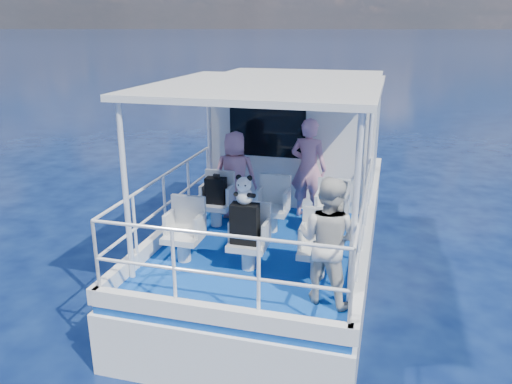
# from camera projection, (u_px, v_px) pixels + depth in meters

# --- Properties ---
(ground) EXTENTS (2000.00, 2000.00, 0.00)m
(ground) POSITION_uv_depth(u_px,v_px,m) (268.00, 289.00, 7.80)
(ground) COLOR #071237
(ground) RESTS_ON ground
(hull) EXTENTS (3.00, 7.00, 1.60)m
(hull) POSITION_uv_depth(u_px,v_px,m) (282.00, 261.00, 8.72)
(hull) COLOR white
(hull) RESTS_ON ground
(deck) EXTENTS (2.90, 6.90, 0.10)m
(deck) POSITION_uv_depth(u_px,v_px,m) (283.00, 216.00, 8.45)
(deck) COLOR #0A3A96
(deck) RESTS_ON hull
(cabin) EXTENTS (2.85, 2.00, 2.20)m
(cabin) POSITION_uv_depth(u_px,v_px,m) (298.00, 134.00, 9.28)
(cabin) COLOR white
(cabin) RESTS_ON deck
(canopy) EXTENTS (3.00, 3.20, 0.08)m
(canopy) POSITION_uv_depth(u_px,v_px,m) (266.00, 87.00, 6.63)
(canopy) COLOR white
(canopy) RESTS_ON cabin
(canopy_posts) EXTENTS (2.77, 2.97, 2.20)m
(canopy_posts) POSITION_uv_depth(u_px,v_px,m) (265.00, 170.00, 6.94)
(canopy_posts) COLOR white
(canopy_posts) RESTS_ON deck
(railings) EXTENTS (2.84, 3.59, 1.00)m
(railings) POSITION_uv_depth(u_px,v_px,m) (259.00, 218.00, 6.83)
(railings) COLOR white
(railings) RESTS_ON deck
(seat_port_fwd) EXTENTS (0.48, 0.46, 0.38)m
(seat_port_fwd) POSITION_uv_depth(u_px,v_px,m) (216.00, 214.00, 7.86)
(seat_port_fwd) COLOR silver
(seat_port_fwd) RESTS_ON deck
(seat_center_fwd) EXTENTS (0.48, 0.46, 0.38)m
(seat_center_fwd) POSITION_uv_depth(u_px,v_px,m) (272.00, 219.00, 7.64)
(seat_center_fwd) COLOR silver
(seat_center_fwd) RESTS_ON deck
(seat_stbd_fwd) EXTENTS (0.48, 0.46, 0.38)m
(seat_stbd_fwd) POSITION_uv_depth(u_px,v_px,m) (331.00, 225.00, 7.42)
(seat_stbd_fwd) COLOR silver
(seat_stbd_fwd) RESTS_ON deck
(seat_port_aft) EXTENTS (0.48, 0.46, 0.38)m
(seat_port_aft) POSITION_uv_depth(u_px,v_px,m) (184.00, 247.00, 6.67)
(seat_port_aft) COLOR silver
(seat_port_aft) RESTS_ON deck
(seat_center_aft) EXTENTS (0.48, 0.46, 0.38)m
(seat_center_aft) POSITION_uv_depth(u_px,v_px,m) (248.00, 255.00, 6.45)
(seat_center_aft) COLOR silver
(seat_center_aft) RESTS_ON deck
(seat_stbd_aft) EXTENTS (0.48, 0.46, 0.38)m
(seat_stbd_aft) POSITION_uv_depth(u_px,v_px,m) (318.00, 263.00, 6.23)
(seat_stbd_aft) COLOR silver
(seat_stbd_aft) RESTS_ON deck
(passenger_port_fwd) EXTENTS (0.58, 0.45, 1.43)m
(passenger_port_fwd) POSITION_uv_depth(u_px,v_px,m) (235.00, 175.00, 8.07)
(passenger_port_fwd) COLOR #C07C92
(passenger_port_fwd) RESTS_ON deck
(passenger_stbd_fwd) EXTENTS (0.65, 0.48, 1.64)m
(passenger_stbd_fwd) POSITION_uv_depth(u_px,v_px,m) (308.00, 168.00, 8.06)
(passenger_stbd_fwd) COLOR pink
(passenger_stbd_fwd) RESTS_ON deck
(passenger_stbd_aft) EXTENTS (0.85, 0.75, 1.48)m
(passenger_stbd_aft) POSITION_uv_depth(u_px,v_px,m) (328.00, 241.00, 5.54)
(passenger_stbd_aft) COLOR silver
(passenger_stbd_aft) RESTS_ON deck
(backpack_port) EXTENTS (0.31, 0.18, 0.41)m
(backpack_port) POSITION_uv_depth(u_px,v_px,m) (216.00, 191.00, 7.72)
(backpack_port) COLOR black
(backpack_port) RESTS_ON seat_port_fwd
(backpack_center) EXTENTS (0.35, 0.20, 0.52)m
(backpack_center) POSITION_uv_depth(u_px,v_px,m) (245.00, 224.00, 6.27)
(backpack_center) COLOR black
(backpack_center) RESTS_ON seat_center_aft
(compact_camera) EXTENTS (0.09, 0.06, 0.06)m
(compact_camera) POSITION_uv_depth(u_px,v_px,m) (216.00, 176.00, 7.66)
(compact_camera) COLOR black
(compact_camera) RESTS_ON backpack_port
(panda) EXTENTS (0.24, 0.20, 0.37)m
(panda) POSITION_uv_depth(u_px,v_px,m) (244.00, 190.00, 6.14)
(panda) COLOR silver
(panda) RESTS_ON backpack_center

